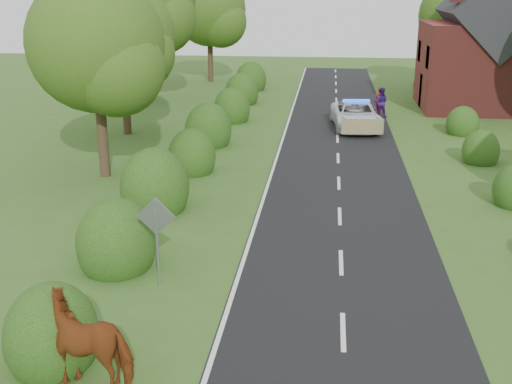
# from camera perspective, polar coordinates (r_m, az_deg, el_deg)

# --- Properties ---
(ground) EXTENTS (120.00, 120.00, 0.00)m
(ground) POSITION_cam_1_polar(r_m,az_deg,el_deg) (15.74, 7.74, -12.26)
(ground) COLOR #3F591D
(road) EXTENTS (6.00, 70.00, 0.02)m
(road) POSITION_cam_1_polar(r_m,az_deg,el_deg) (29.68, 7.32, 2.49)
(road) COLOR black
(road) RESTS_ON ground
(road_markings) EXTENTS (4.96, 70.00, 0.01)m
(road_markings) POSITION_cam_1_polar(r_m,az_deg,el_deg) (27.70, 4.04, 1.49)
(road_markings) COLOR white
(road_markings) RESTS_ON road
(hedgerow_left) EXTENTS (2.75, 50.41, 3.00)m
(hedgerow_left) POSITION_cam_1_polar(r_m,az_deg,el_deg) (26.96, -6.54, 2.55)
(hedgerow_left) COLOR #113812
(hedgerow_left) RESTS_ON ground
(hedgerow_right) EXTENTS (2.10, 45.78, 2.10)m
(hedgerow_right) POSITION_cam_1_polar(r_m,az_deg,el_deg) (26.84, 21.64, 0.86)
(hedgerow_right) COLOR #113812
(hedgerow_right) RESTS_ON ground
(tree_left_a) EXTENTS (5.74, 5.60, 8.38)m
(tree_left_a) POSITION_cam_1_polar(r_m,az_deg,el_deg) (27.20, -13.63, 12.16)
(tree_left_a) COLOR #332316
(tree_left_a) RESTS_ON ground
(tree_left_b) EXTENTS (5.74, 5.60, 8.07)m
(tree_left_b) POSITION_cam_1_polar(r_m,az_deg,el_deg) (35.25, -11.50, 13.06)
(tree_left_b) COLOR #332316
(tree_left_b) RESTS_ON ground
(tree_left_c) EXTENTS (6.97, 6.80, 10.22)m
(tree_left_c) POSITION_cam_1_polar(r_m,az_deg,el_deg) (45.12, -9.50, 16.09)
(tree_left_c) COLOR #332316
(tree_left_c) RESTS_ON ground
(tree_left_d) EXTENTS (6.15, 6.00, 8.89)m
(tree_left_d) POSITION_cam_1_polar(r_m,az_deg,el_deg) (54.37, -3.91, 15.64)
(tree_left_d) COLOR #332316
(tree_left_d) RESTS_ON ground
(tree_right_c) EXTENTS (6.15, 6.00, 8.58)m
(tree_right_c) POSITION_cam_1_polar(r_m,az_deg,el_deg) (52.44, 17.87, 14.43)
(tree_right_c) COLOR #332316
(tree_right_c) RESTS_ON ground
(road_sign) EXTENTS (1.06, 0.08, 2.53)m
(road_sign) POSITION_cam_1_polar(r_m,az_deg,el_deg) (17.39, -8.84, -3.23)
(road_sign) COLOR gray
(road_sign) RESTS_ON ground
(house) EXTENTS (8.00, 7.40, 9.17)m
(house) POSITION_cam_1_polar(r_m,az_deg,el_deg) (44.93, 19.82, 11.77)
(house) COLOR maroon
(house) RESTS_ON ground
(cow) EXTENTS (2.42, 1.43, 1.65)m
(cow) POSITION_cam_1_polar(r_m,az_deg,el_deg) (13.94, -14.25, -13.08)
(cow) COLOR maroon
(cow) RESTS_ON ground
(police_van) EXTENTS (3.01, 5.66, 1.65)m
(police_van) POSITION_cam_1_polar(r_m,az_deg,el_deg) (37.16, 8.85, 6.75)
(police_van) COLOR silver
(police_van) RESTS_ON ground
(pedestrian_red) EXTENTS (0.70, 0.64, 1.60)m
(pedestrian_red) POSITION_cam_1_polar(r_m,az_deg,el_deg) (42.05, 10.89, 8.02)
(pedestrian_red) COLOR maroon
(pedestrian_red) RESTS_ON ground
(pedestrian_purple) EXTENTS (0.97, 0.80, 1.83)m
(pedestrian_purple) POSITION_cam_1_polar(r_m,az_deg,el_deg) (40.65, 11.03, 7.83)
(pedestrian_purple) COLOR #2E155D
(pedestrian_purple) RESTS_ON ground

